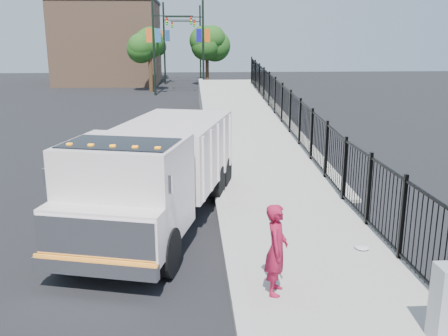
{
  "coord_description": "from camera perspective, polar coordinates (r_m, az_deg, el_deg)",
  "views": [
    {
      "loc": [
        -0.83,
        -9.5,
        4.68
      ],
      "look_at": [
        -0.04,
        2.0,
        1.64
      ],
      "focal_mm": 40.0,
      "sensor_mm": 36.0,
      "label": 1
    }
  ],
  "objects": [
    {
      "name": "ground",
      "position": [
        10.62,
        0.98,
        -11.39
      ],
      "size": [
        120.0,
        120.0,
        0.0
      ],
      "primitive_type": "plane",
      "color": "black",
      "rests_on": "ground"
    },
    {
      "name": "sidewalk",
      "position": [
        9.23,
        14.58,
        -15.81
      ],
      "size": [
        3.55,
        12.0,
        0.12
      ],
      "primitive_type": "cube",
      "color": "#9E998E",
      "rests_on": "ground"
    },
    {
      "name": "curb",
      "position": [
        8.84,
        2.13,
        -16.63
      ],
      "size": [
        0.3,
        12.0,
        0.16
      ],
      "primitive_type": "cube",
      "color": "#ADAAA3",
      "rests_on": "ground"
    },
    {
      "name": "ramp",
      "position": [
        26.09,
        2.65,
        4.41
      ],
      "size": [
        3.95,
        24.06,
        3.19
      ],
      "primitive_type": "cube",
      "rotation": [
        0.06,
        0.0,
        0.0
      ],
      "color": "#9E998E",
      "rests_on": "ground"
    },
    {
      "name": "iron_fence",
      "position": [
        22.27,
        7.51,
        4.85
      ],
      "size": [
        0.1,
        28.0,
        1.8
      ],
      "primitive_type": "cube",
      "color": "black",
      "rests_on": "ground"
    },
    {
      "name": "truck",
      "position": [
        12.55,
        -7.75,
        -0.12
      ],
      "size": [
        4.33,
        8.09,
        2.64
      ],
      "rotation": [
        0.0,
        0.0,
        -0.26
      ],
      "color": "black",
      "rests_on": "ground"
    },
    {
      "name": "worker",
      "position": [
        9.15,
        6.01,
        -9.24
      ],
      "size": [
        0.56,
        0.71,
        1.71
      ],
      "primitive_type": "imported",
      "rotation": [
        0.0,
        0.0,
        1.31
      ],
      "color": "maroon",
      "rests_on": "sidewalk"
    },
    {
      "name": "debris",
      "position": [
        11.62,
        15.51,
        -8.71
      ],
      "size": [
        0.34,
        0.34,
        0.08
      ],
      "primitive_type": "ellipsoid",
      "color": "silver",
      "rests_on": "sidewalk"
    },
    {
      "name": "light_pole_0",
      "position": [
        41.76,
        -7.62,
        14.2
      ],
      "size": [
        3.77,
        0.22,
        8.0
      ],
      "color": "black",
      "rests_on": "ground"
    },
    {
      "name": "light_pole_1",
      "position": [
        43.84,
        -2.81,
        14.32
      ],
      "size": [
        3.78,
        0.22,
        8.0
      ],
      "color": "black",
      "rests_on": "ground"
    },
    {
      "name": "light_pole_2",
      "position": [
        51.89,
        -6.5,
        14.31
      ],
      "size": [
        3.78,
        0.22,
        8.0
      ],
      "color": "black",
      "rests_on": "ground"
    },
    {
      "name": "light_pole_3",
      "position": [
        56.53,
        -3.05,
        14.41
      ],
      "size": [
        3.78,
        0.22,
        8.0
      ],
      "color": "black",
      "rests_on": "ground"
    },
    {
      "name": "tree_0",
      "position": [
        44.58,
        -8.5,
        13.66
      ],
      "size": [
        2.71,
        2.71,
        5.35
      ],
      "color": "#382314",
      "rests_on": "ground"
    },
    {
      "name": "tree_1",
      "position": [
        50.29,
        -1.96,
        13.92
      ],
      "size": [
        2.84,
        2.84,
        5.42
      ],
      "color": "#382314",
      "rests_on": "ground"
    },
    {
      "name": "tree_2",
      "position": [
        57.77,
        -8.04,
        13.88
      ],
      "size": [
        2.5,
        2.5,
        5.25
      ],
      "color": "#382314",
      "rests_on": "ground"
    },
    {
      "name": "building",
      "position": [
        54.12,
        -12.97,
        13.67
      ],
      "size": [
        10.0,
        10.0,
        8.0
      ],
      "primitive_type": "cube",
      "color": "#8C664C",
      "rests_on": "ground"
    }
  ]
}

